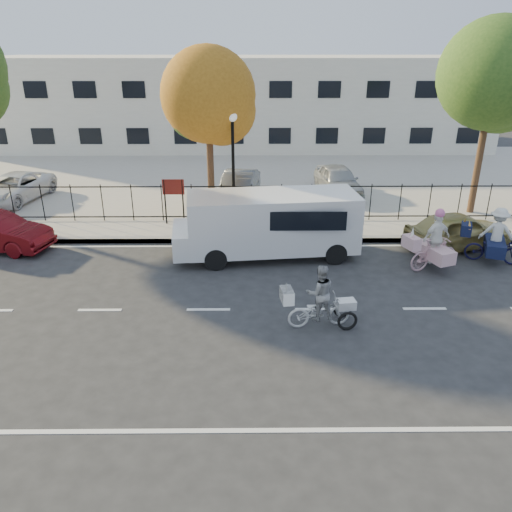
{
  "coord_description": "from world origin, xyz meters",
  "views": [
    {
      "loc": [
        1.21,
        -12.11,
        6.77
      ],
      "look_at": [
        1.33,
        1.2,
        1.1
      ],
      "focal_mm": 35.0,
      "sensor_mm": 36.0,
      "label": 1
    }
  ],
  "objects_px": {
    "zebra_trike": "(320,303)",
    "unicorn_bike": "(434,247)",
    "lamppost": "(233,149)",
    "lot_car_c": "(239,187)",
    "white_van": "(269,223)",
    "bull_bike": "(495,241)",
    "lot_car_d": "(338,180)",
    "gold_sedan": "(458,230)",
    "lot_car_b": "(14,188)"
  },
  "relations": [
    {
      "from": "lamppost",
      "to": "white_van",
      "type": "distance_m",
      "value": 3.76
    },
    {
      "from": "zebra_trike",
      "to": "lot_car_d",
      "type": "relative_size",
      "value": 0.5
    },
    {
      "from": "white_van",
      "to": "lot_car_d",
      "type": "relative_size",
      "value": 1.58
    },
    {
      "from": "zebra_trike",
      "to": "bull_bike",
      "type": "height_order",
      "value": "bull_bike"
    },
    {
      "from": "zebra_trike",
      "to": "bull_bike",
      "type": "bearing_deg",
      "value": -65.35
    },
    {
      "from": "lamppost",
      "to": "gold_sedan",
      "type": "relative_size",
      "value": 1.11
    },
    {
      "from": "white_van",
      "to": "lot_car_c",
      "type": "distance_m",
      "value": 6.23
    },
    {
      "from": "zebra_trike",
      "to": "gold_sedan",
      "type": "height_order",
      "value": "zebra_trike"
    },
    {
      "from": "lamppost",
      "to": "bull_bike",
      "type": "height_order",
      "value": "lamppost"
    },
    {
      "from": "unicorn_bike",
      "to": "bull_bike",
      "type": "relative_size",
      "value": 0.99
    },
    {
      "from": "lamppost",
      "to": "zebra_trike",
      "type": "xyz_separation_m",
      "value": [
        2.44,
        -7.67,
        -2.45
      ]
    },
    {
      "from": "unicorn_bike",
      "to": "lot_car_d",
      "type": "bearing_deg",
      "value": -8.88
    },
    {
      "from": "white_van",
      "to": "lot_car_c",
      "type": "relative_size",
      "value": 1.6
    },
    {
      "from": "lot_car_c",
      "to": "gold_sedan",
      "type": "bearing_deg",
      "value": -24.81
    },
    {
      "from": "bull_bike",
      "to": "zebra_trike",
      "type": "bearing_deg",
      "value": 143.35
    },
    {
      "from": "gold_sedan",
      "to": "lot_car_d",
      "type": "height_order",
      "value": "lot_car_d"
    },
    {
      "from": "lamppost",
      "to": "zebra_trike",
      "type": "bearing_deg",
      "value": -72.37
    },
    {
      "from": "lot_car_b",
      "to": "unicorn_bike",
      "type": "bearing_deg",
      "value": -13.49
    },
    {
      "from": "bull_bike",
      "to": "unicorn_bike",
      "type": "bearing_deg",
      "value": 124.85
    },
    {
      "from": "zebra_trike",
      "to": "gold_sedan",
      "type": "distance_m",
      "value": 7.77
    },
    {
      "from": "bull_bike",
      "to": "white_van",
      "type": "xyz_separation_m",
      "value": [
        -7.47,
        0.61,
        0.45
      ]
    },
    {
      "from": "lamppost",
      "to": "unicorn_bike",
      "type": "height_order",
      "value": "lamppost"
    },
    {
      "from": "lot_car_c",
      "to": "lot_car_d",
      "type": "xyz_separation_m",
      "value": [
        4.67,
        0.98,
        0.03
      ]
    },
    {
      "from": "white_van",
      "to": "lot_car_d",
      "type": "bearing_deg",
      "value": 57.55
    },
    {
      "from": "lamppost",
      "to": "zebra_trike",
      "type": "height_order",
      "value": "lamppost"
    },
    {
      "from": "bull_bike",
      "to": "gold_sedan",
      "type": "relative_size",
      "value": 0.54
    },
    {
      "from": "unicorn_bike",
      "to": "gold_sedan",
      "type": "relative_size",
      "value": 0.53
    },
    {
      "from": "bull_bike",
      "to": "lot_car_b",
      "type": "height_order",
      "value": "bull_bike"
    },
    {
      "from": "white_van",
      "to": "unicorn_bike",
      "type": "bearing_deg",
      "value": -18.77
    },
    {
      "from": "lamppost",
      "to": "unicorn_bike",
      "type": "bearing_deg",
      "value": -32.37
    },
    {
      "from": "bull_bike",
      "to": "lot_car_c",
      "type": "distance_m",
      "value": 10.94
    },
    {
      "from": "unicorn_bike",
      "to": "bull_bike",
      "type": "height_order",
      "value": "unicorn_bike"
    },
    {
      "from": "lamppost",
      "to": "lot_car_c",
      "type": "bearing_deg",
      "value": 87.81
    },
    {
      "from": "white_van",
      "to": "lot_car_d",
      "type": "height_order",
      "value": "white_van"
    },
    {
      "from": "zebra_trike",
      "to": "bull_bike",
      "type": "relative_size",
      "value": 0.95
    },
    {
      "from": "unicorn_bike",
      "to": "lot_car_c",
      "type": "xyz_separation_m",
      "value": [
        -6.43,
        7.28,
        0.05
      ]
    },
    {
      "from": "zebra_trike",
      "to": "unicorn_bike",
      "type": "distance_m",
      "value": 5.41
    },
    {
      "from": "lamppost",
      "to": "gold_sedan",
      "type": "xyz_separation_m",
      "value": [
        8.06,
        -2.3,
        -2.45
      ]
    },
    {
      "from": "lamppost",
      "to": "lot_car_c",
      "type": "xyz_separation_m",
      "value": [
        0.12,
        3.12,
        -2.3
      ]
    },
    {
      "from": "unicorn_bike",
      "to": "lot_car_d",
      "type": "height_order",
      "value": "unicorn_bike"
    },
    {
      "from": "unicorn_bike",
      "to": "white_van",
      "type": "distance_m",
      "value": 5.41
    },
    {
      "from": "white_van",
      "to": "gold_sedan",
      "type": "distance_m",
      "value": 6.82
    },
    {
      "from": "lamppost",
      "to": "lot_car_b",
      "type": "relative_size",
      "value": 0.98
    },
    {
      "from": "zebra_trike",
      "to": "white_van",
      "type": "distance_m",
      "value": 4.86
    },
    {
      "from": "gold_sedan",
      "to": "lot_car_d",
      "type": "relative_size",
      "value": 0.97
    },
    {
      "from": "bull_bike",
      "to": "lot_car_b",
      "type": "bearing_deg",
      "value": 90.79
    },
    {
      "from": "zebra_trike",
      "to": "white_van",
      "type": "xyz_separation_m",
      "value": [
        -1.14,
        4.69,
        0.55
      ]
    },
    {
      "from": "gold_sedan",
      "to": "lot_car_d",
      "type": "distance_m",
      "value": 7.2
    },
    {
      "from": "bull_bike",
      "to": "lot_car_d",
      "type": "height_order",
      "value": "bull_bike"
    },
    {
      "from": "zebra_trike",
      "to": "white_van",
      "type": "bearing_deg",
      "value": 5.56
    }
  ]
}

